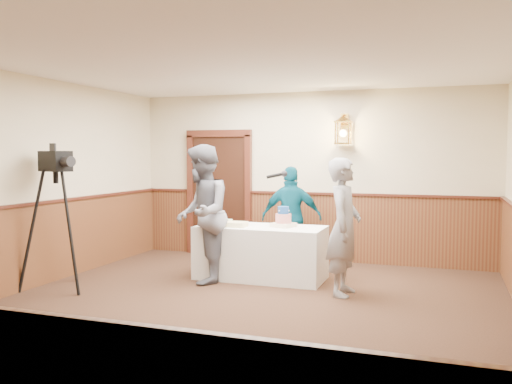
{
  "coord_description": "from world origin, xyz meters",
  "views": [
    {
      "loc": [
        2.16,
        -5.3,
        1.77
      ],
      "look_at": [
        -0.3,
        1.7,
        1.25
      ],
      "focal_mm": 38.0,
      "sensor_mm": 36.0,
      "label": 1
    }
  ],
  "objects_px": {
    "sheet_cake_green": "(220,222)",
    "interviewer": "(202,214)",
    "tiered_cake": "(283,219)",
    "assistant_p": "(292,217)",
    "display_table": "(261,252)",
    "tv_camera_rig": "(57,228)",
    "sheet_cake_yellow": "(235,224)",
    "baker": "(344,227)"
  },
  "relations": [
    {
      "from": "tv_camera_rig",
      "to": "assistant_p",
      "type": "bearing_deg",
      "value": 63.14
    },
    {
      "from": "display_table",
      "to": "sheet_cake_green",
      "type": "relative_size",
      "value": 6.3
    },
    {
      "from": "sheet_cake_yellow",
      "to": "sheet_cake_green",
      "type": "height_order",
      "value": "same"
    },
    {
      "from": "display_table",
      "to": "tv_camera_rig",
      "type": "height_order",
      "value": "tv_camera_rig"
    },
    {
      "from": "assistant_p",
      "to": "tv_camera_rig",
      "type": "relative_size",
      "value": 0.87
    },
    {
      "from": "sheet_cake_yellow",
      "to": "baker",
      "type": "height_order",
      "value": "baker"
    },
    {
      "from": "interviewer",
      "to": "tv_camera_rig",
      "type": "height_order",
      "value": "interviewer"
    },
    {
      "from": "display_table",
      "to": "tv_camera_rig",
      "type": "relative_size",
      "value": 0.99
    },
    {
      "from": "sheet_cake_green",
      "to": "baker",
      "type": "xyz_separation_m",
      "value": [
        1.91,
        -0.54,
        0.08
      ]
    },
    {
      "from": "tiered_cake",
      "to": "tv_camera_rig",
      "type": "relative_size",
      "value": 0.2
    },
    {
      "from": "tiered_cake",
      "to": "sheet_cake_green",
      "type": "bearing_deg",
      "value": 179.95
    },
    {
      "from": "sheet_cake_yellow",
      "to": "tv_camera_rig",
      "type": "relative_size",
      "value": 0.18
    },
    {
      "from": "baker",
      "to": "tv_camera_rig",
      "type": "bearing_deg",
      "value": 106.99
    },
    {
      "from": "tiered_cake",
      "to": "assistant_p",
      "type": "height_order",
      "value": "assistant_p"
    },
    {
      "from": "sheet_cake_green",
      "to": "interviewer",
      "type": "bearing_deg",
      "value": -95.78
    },
    {
      "from": "tiered_cake",
      "to": "sheet_cake_yellow",
      "type": "height_order",
      "value": "tiered_cake"
    },
    {
      "from": "display_table",
      "to": "interviewer",
      "type": "relative_size",
      "value": 0.95
    },
    {
      "from": "tiered_cake",
      "to": "interviewer",
      "type": "xyz_separation_m",
      "value": [
        -1.02,
        -0.52,
        0.09
      ]
    },
    {
      "from": "baker",
      "to": "assistant_p",
      "type": "relative_size",
      "value": 1.09
    },
    {
      "from": "sheet_cake_yellow",
      "to": "tiered_cake",
      "type": "bearing_deg",
      "value": 16.66
    },
    {
      "from": "assistant_p",
      "to": "tv_camera_rig",
      "type": "bearing_deg",
      "value": 31.8
    },
    {
      "from": "tiered_cake",
      "to": "sheet_cake_yellow",
      "type": "xyz_separation_m",
      "value": [
        -0.66,
        -0.2,
        -0.08
      ]
    },
    {
      "from": "display_table",
      "to": "tiered_cake",
      "type": "relative_size",
      "value": 5.07
    },
    {
      "from": "tiered_cake",
      "to": "sheet_cake_green",
      "type": "distance_m",
      "value": 0.97
    },
    {
      "from": "display_table",
      "to": "baker",
      "type": "xyz_separation_m",
      "value": [
        1.27,
        -0.49,
        0.49
      ]
    },
    {
      "from": "tiered_cake",
      "to": "interviewer",
      "type": "relative_size",
      "value": 0.19
    },
    {
      "from": "interviewer",
      "to": "tiered_cake",
      "type": "bearing_deg",
      "value": 95.38
    },
    {
      "from": "tv_camera_rig",
      "to": "sheet_cake_green",
      "type": "bearing_deg",
      "value": 62.97
    },
    {
      "from": "sheet_cake_yellow",
      "to": "assistant_p",
      "type": "distance_m",
      "value": 1.14
    },
    {
      "from": "sheet_cake_green",
      "to": "interviewer",
      "type": "height_order",
      "value": "interviewer"
    },
    {
      "from": "display_table",
      "to": "baker",
      "type": "distance_m",
      "value": 1.45
    },
    {
      "from": "tiered_cake",
      "to": "assistant_p",
      "type": "distance_m",
      "value": 0.81
    },
    {
      "from": "interviewer",
      "to": "display_table",
      "type": "bearing_deg",
      "value": 102.68
    },
    {
      "from": "assistant_p",
      "to": "tv_camera_rig",
      "type": "xyz_separation_m",
      "value": [
        -2.52,
        -2.31,
        0.02
      ]
    },
    {
      "from": "display_table",
      "to": "tv_camera_rig",
      "type": "bearing_deg",
      "value": -147.42
    },
    {
      "from": "tiered_cake",
      "to": "interviewer",
      "type": "distance_m",
      "value": 1.14
    },
    {
      "from": "sheet_cake_yellow",
      "to": "tv_camera_rig",
      "type": "bearing_deg",
      "value": -146.17
    },
    {
      "from": "display_table",
      "to": "interviewer",
      "type": "height_order",
      "value": "interviewer"
    },
    {
      "from": "sheet_cake_green",
      "to": "tv_camera_rig",
      "type": "bearing_deg",
      "value": -137.6
    },
    {
      "from": "tiered_cake",
      "to": "assistant_p",
      "type": "xyz_separation_m",
      "value": [
        -0.1,
        0.8,
        -0.07
      ]
    },
    {
      "from": "sheet_cake_yellow",
      "to": "interviewer",
      "type": "relative_size",
      "value": 0.17
    },
    {
      "from": "sheet_cake_green",
      "to": "assistant_p",
      "type": "height_order",
      "value": "assistant_p"
    }
  ]
}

